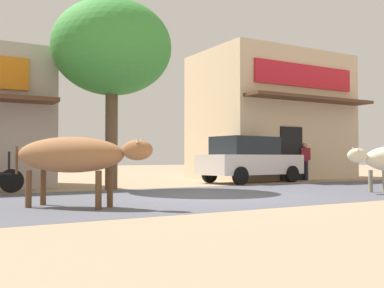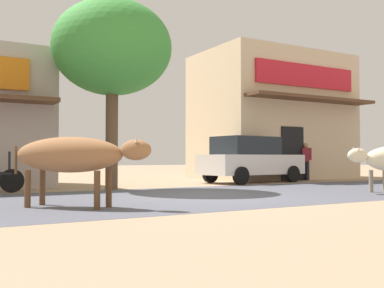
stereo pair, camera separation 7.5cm
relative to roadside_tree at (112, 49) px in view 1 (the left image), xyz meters
name	(u,v)px [view 1 (the left image)]	position (x,y,z in m)	size (l,w,h in m)	color
ground	(204,196)	(1.16, -3.11, -4.00)	(80.00, 80.00, 0.00)	#A18468
asphalt_road	(204,196)	(1.16, -3.11, -4.00)	(72.00, 5.75, 0.00)	#50515C
storefront_right_club	(271,117)	(8.50, 3.23, -1.33)	(6.32, 5.09, 5.33)	beige
roadside_tree	(112,49)	(0.00, 0.00, 0.00)	(3.39, 3.39, 5.39)	brown
parked_hatchback_car	(249,159)	(5.51, 0.87, -3.16)	(4.07, 2.16, 1.64)	silver
cow_near_brown	(73,156)	(-2.21, -4.10, -3.07)	(2.20, 2.19, 1.28)	#9E6941
pedestrian_by_shop	(305,159)	(8.44, 1.10, -3.15)	(0.46, 0.61, 1.48)	#262633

